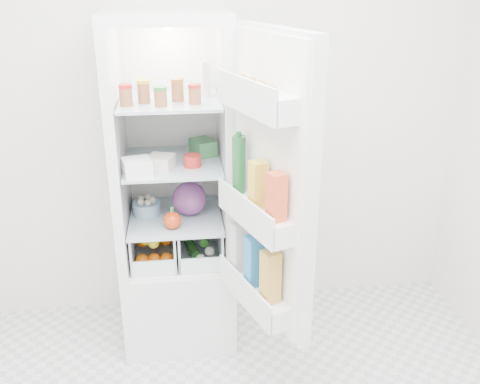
{
  "coord_description": "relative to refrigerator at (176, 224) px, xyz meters",
  "views": [
    {
      "loc": [
        -0.17,
        -1.46,
        1.97
      ],
      "look_at": [
        0.12,
        0.95,
        0.96
      ],
      "focal_mm": 40.0,
      "sensor_mm": 36.0,
      "label": 1
    }
  ],
  "objects": [
    {
      "name": "room_walls",
      "position": [
        0.2,
        -1.25,
        0.93
      ],
      "size": [
        3.02,
        3.02,
        2.61
      ],
      "color": "silver",
      "rests_on": "ground"
    },
    {
      "name": "refrigerator",
      "position": [
        0.0,
        0.0,
        0.0
      ],
      "size": [
        0.6,
        0.6,
        1.8
      ],
      "color": "silver",
      "rests_on": "ground"
    },
    {
      "name": "shelf_low",
      "position": [
        -0.0,
        -0.06,
        0.07
      ],
      "size": [
        0.49,
        0.53,
        0.01
      ],
      "primitive_type": "cube",
      "color": "#A5B7C1",
      "rests_on": "refrigerator"
    },
    {
      "name": "shelf_mid",
      "position": [
        -0.0,
        -0.06,
        0.38
      ],
      "size": [
        0.49,
        0.53,
        0.02
      ],
      "primitive_type": "cube",
      "color": "#A5B7C1",
      "rests_on": "refrigerator"
    },
    {
      "name": "shelf_top",
      "position": [
        -0.0,
        -0.06,
        0.71
      ],
      "size": [
        0.49,
        0.53,
        0.02
      ],
      "primitive_type": "cube",
      "color": "#A5B7C1",
      "rests_on": "refrigerator"
    },
    {
      "name": "crisper_left",
      "position": [
        -0.12,
        -0.06,
        -0.06
      ],
      "size": [
        0.23,
        0.46,
        0.22
      ],
      "primitive_type": null,
      "color": "silver",
      "rests_on": "refrigerator"
    },
    {
      "name": "crisper_right",
      "position": [
        0.12,
        -0.06,
        -0.06
      ],
      "size": [
        0.23,
        0.46,
        0.22
      ],
      "primitive_type": null,
      "color": "silver",
      "rests_on": "refrigerator"
    },
    {
      "name": "condiment_jars",
      "position": [
        -0.04,
        -0.18,
        0.76
      ],
      "size": [
        0.38,
        0.16,
        0.08
      ],
      "color": "#B21919",
      "rests_on": "shelf_top"
    },
    {
      "name": "squeeze_bottle",
      "position": [
        0.18,
        -0.03,
        0.81
      ],
      "size": [
        0.06,
        0.06,
        0.17
      ],
      "primitive_type": "cylinder",
      "rotation": [
        0.0,
        0.0,
        0.3
      ],
      "color": "silver",
      "rests_on": "shelf_top"
    },
    {
      "name": "tub_white",
      "position": [
        -0.17,
        -0.26,
        0.43
      ],
      "size": [
        0.16,
        0.16,
        0.08
      ],
      "primitive_type": "cube",
      "rotation": [
        0.0,
        0.0,
        0.24
      ],
      "color": "white",
      "rests_on": "shelf_mid"
    },
    {
      "name": "tub_cream",
      "position": [
        -0.06,
        -0.17,
        0.43
      ],
      "size": [
        0.15,
        0.15,
        0.07
      ],
      "primitive_type": "cube",
      "rotation": [
        0.0,
        0.0,
        -0.34
      ],
      "color": "silver",
      "rests_on": "shelf_mid"
    },
    {
      "name": "tin_red",
      "position": [
        0.1,
        -0.15,
        0.42
      ],
      "size": [
        0.11,
        0.11,
        0.06
      ],
      "primitive_type": "cylinder",
      "rotation": [
        0.0,
        0.0,
        -0.28
      ],
      "color": "red",
      "rests_on": "shelf_mid"
    },
    {
      "name": "tub_green",
      "position": [
        0.16,
        0.03,
        0.43
      ],
      "size": [
        0.15,
        0.17,
        0.08
      ],
      "primitive_type": "cube",
      "rotation": [
        0.0,
        0.0,
        0.38
      ],
      "color": "#3C854A",
      "rests_on": "shelf_mid"
    },
    {
      "name": "red_cabbage",
      "position": [
        0.08,
        -0.05,
        0.17
      ],
      "size": [
        0.18,
        0.18,
        0.18
      ],
      "primitive_type": "sphere",
      "color": "#521E59",
      "rests_on": "shelf_low"
    },
    {
      "name": "bell_pepper",
      "position": [
        -0.02,
        -0.22,
        0.13
      ],
      "size": [
        0.09,
        0.09,
        0.09
      ],
      "primitive_type": "sphere",
      "color": "red",
      "rests_on": "shelf_low"
    },
    {
      "name": "mushroom_bowl",
      "position": [
        -0.15,
        -0.02,
        0.12
      ],
      "size": [
        0.16,
        0.16,
        0.07
      ],
      "primitive_type": "cylinder",
      "rotation": [
        0.0,
        0.0,
        0.05
      ],
      "color": "#86ACC8",
      "rests_on": "shelf_low"
    },
    {
      "name": "citrus_pile",
      "position": [
        -0.12,
        -0.08,
        -0.08
      ],
      "size": [
        0.2,
        0.31,
        0.16
      ],
      "color": "orange",
      "rests_on": "refrigerator"
    },
    {
      "name": "veg_pile",
      "position": [
        0.13,
        -0.06,
        -0.1
      ],
      "size": [
        0.16,
        0.3,
        0.1
      ],
      "color": "#1F4C19",
      "rests_on": "refrigerator"
    },
    {
      "name": "fridge_door",
      "position": [
        0.4,
        -0.62,
        0.43
      ],
      "size": [
        0.34,
        0.59,
        1.3
      ],
      "rotation": [
        0.0,
        0.0,
        1.91
      ],
      "color": "silver",
      "rests_on": "refrigerator"
    }
  ]
}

